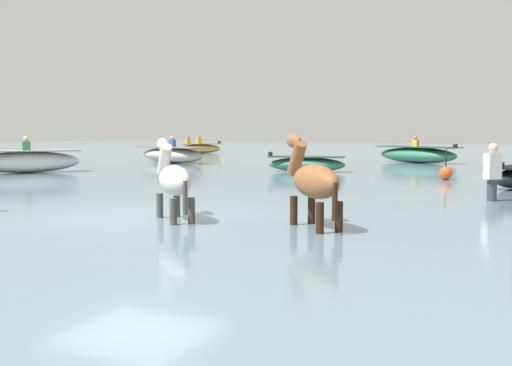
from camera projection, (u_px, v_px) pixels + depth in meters
The scene contains 11 objects.
ground_plane at pixel (136, 241), 11.00m from camera, with size 120.00×120.00×0.00m, color #84755B.
water_surface at pixel (326, 183), 19.99m from camera, with size 90.00×90.00×0.42m, color slate.
horse_lead_chestnut at pixel (314, 184), 9.70m from camera, with size 1.43×1.39×1.84m.
horse_trailing_pinto at pixel (174, 183), 10.52m from camera, with size 1.39×1.30×1.77m.
boat_far_offshore at pixel (306, 164), 22.17m from camera, with size 2.82×1.41×0.68m.
boat_near_port at pixel (417, 155), 27.88m from camera, with size 4.09×2.85×1.20m.
boat_far_inshore at pixel (26, 161), 21.72m from camera, with size 3.20×3.66×1.25m.
boat_mid_outer at pixel (172, 155), 27.92m from camera, with size 3.99×2.32×1.19m.
boat_near_starboard at pixel (200, 148), 38.35m from camera, with size 2.37×2.74×1.07m.
person_onlooker_left at pixel (492, 180), 13.30m from camera, with size 0.37×0.37×1.63m.
channel_buoy at pixel (446, 173), 18.75m from camera, with size 0.39×0.39×0.90m.
Camera 1 is at (6.51, -8.95, 1.94)m, focal length 44.81 mm.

